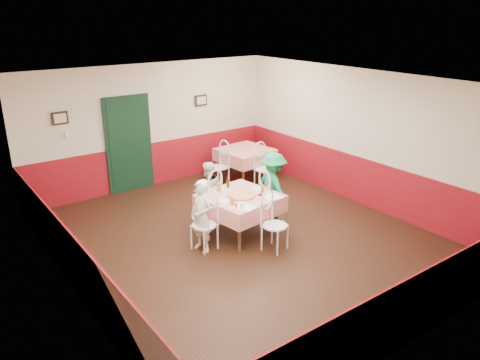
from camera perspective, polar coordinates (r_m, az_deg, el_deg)
floor at (r=8.52m, az=0.36°, el=-7.10°), size 7.00×7.00×0.00m
ceiling at (r=7.66m, az=0.40°, el=11.89°), size 7.00×7.00×0.00m
back_wall at (r=10.88m, az=-10.73°, el=6.50°), size 6.00×0.10×2.80m
front_wall at (r=5.77m, az=21.72°, el=-7.03°), size 6.00×0.10×2.80m
left_wall at (r=6.75m, az=-20.58°, el=-2.92°), size 0.10×7.00×2.80m
right_wall at (r=9.99m, az=14.40°, el=5.00°), size 0.10×7.00×2.80m
wainscot_back at (r=11.11m, az=-10.40°, el=1.97°), size 6.00×0.03×1.00m
wainscot_front at (r=6.21m, az=20.52°, el=-14.41°), size 6.00×0.03×1.00m
wainscot_left at (r=7.13m, az=-19.58°, el=-9.58°), size 0.03×7.00×1.00m
wainscot_right at (r=10.24m, az=13.92°, el=0.12°), size 0.03×7.00×1.00m
door at (r=10.69m, az=-13.38°, el=4.12°), size 0.96×0.06×2.10m
picture_left at (r=10.07m, az=-21.10°, el=7.05°), size 0.32×0.03×0.26m
picture_right at (r=11.35m, az=-4.79°, el=9.65°), size 0.32×0.03×0.26m
thermostat at (r=10.17m, az=-20.32°, el=5.23°), size 0.10×0.03×0.10m
main_table at (r=8.53m, az=0.00°, el=-4.26°), size 1.38×1.38×0.77m
second_table at (r=11.29m, az=0.61°, el=1.92°), size 1.21×1.21×0.77m
chair_left at (r=7.98m, az=-4.40°, el=-5.51°), size 0.50×0.50×0.90m
chair_right at (r=9.06m, az=3.86°, el=-2.28°), size 0.45×0.45×0.90m
chair_far at (r=9.08m, az=-3.75°, el=-2.24°), size 0.50×0.50×0.90m
chair_near at (r=7.97m, az=4.29°, el=-5.56°), size 0.53×0.53×0.90m
chair_second_a at (r=10.85m, az=-2.57°, el=1.57°), size 0.45×0.45×0.90m
chair_second_b at (r=10.70m, az=3.01°, el=1.29°), size 0.45×0.45×0.90m
pizza at (r=8.32m, az=0.21°, el=-1.91°), size 0.53×0.53×0.03m
plate_left at (r=8.12m, az=-2.09°, el=-2.56°), size 0.28×0.28×0.01m
plate_right at (r=8.67m, az=2.11°, el=-1.04°), size 0.28×0.28×0.01m
plate_far at (r=8.66m, az=-1.97°, el=-1.06°), size 0.28×0.28×0.01m
glass_a at (r=7.91m, az=-0.96°, el=-2.64°), size 0.09×0.09×0.15m
glass_b at (r=8.46m, az=2.82°, el=-1.17°), size 0.08×0.08×0.14m
glass_c at (r=8.54m, az=-2.59°, el=-0.90°), size 0.09×0.09×0.15m
beer_bottle at (r=8.67m, az=-1.50°, el=-0.39°), size 0.06×0.06×0.20m
shaker_a at (r=7.81m, az=0.13°, el=-3.20°), size 0.04×0.04×0.09m
shaker_b at (r=7.82m, az=0.35°, el=-3.17°), size 0.04×0.04×0.09m
shaker_c at (r=7.85m, az=-0.48°, el=-3.06°), size 0.04×0.04×0.09m
menu_left at (r=7.90m, az=0.38°, el=-3.25°), size 0.40×0.47×0.00m
menu_right at (r=8.36m, az=3.75°, el=-1.94°), size 0.33×0.42×0.00m
wallet at (r=8.38m, az=2.64°, el=-1.80°), size 0.12×0.10×0.02m
diner_left at (r=7.88m, az=-4.71°, el=-4.42°), size 0.37×0.50×1.27m
diner_far at (r=9.06m, az=-3.97°, el=-1.36°), size 0.59×0.46×1.17m
diner_right at (r=9.01m, az=4.10°, el=-0.84°), size 0.58×0.92×1.36m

